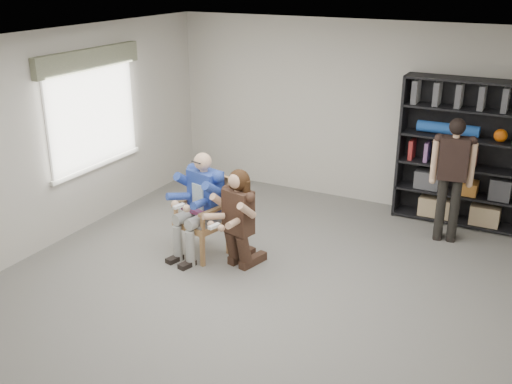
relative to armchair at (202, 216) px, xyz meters
The scene contains 8 objects.
room_shell 1.53m from the armchair, 34.35° to the right, with size 6.00×7.00×2.80m, color beige, non-canonical shape.
floor 1.37m from the armchair, 34.35° to the right, with size 6.00×7.00×0.01m, color slate.
window_left 2.22m from the armchair, behind, with size 0.16×2.00×1.75m, color white, non-canonical shape.
armchair is the anchor object (origin of this frame).
seated_man 0.16m from the armchair, ahead, with size 0.60×0.83×1.38m, color navy, non-canonical shape.
kneeling_woman 0.60m from the armchair, 11.69° to the right, with size 0.53×0.85×1.26m, color #34201A, non-canonical shape.
bookshelf 3.79m from the armchair, 43.16° to the left, with size 1.80×0.38×2.10m, color black, non-canonical shape.
standing_man 3.32m from the armchair, 34.64° to the left, with size 0.53×0.29×1.71m, color black, non-canonical shape.
Camera 1 is at (2.80, -5.20, 3.55)m, focal length 42.00 mm.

